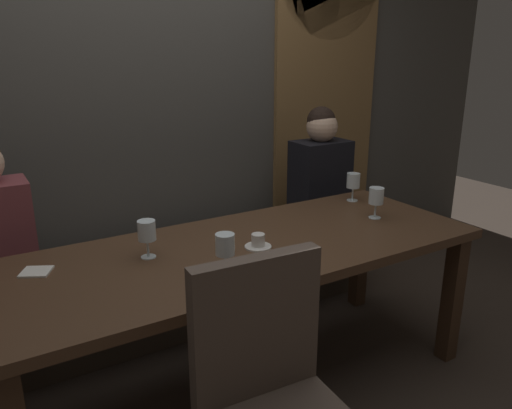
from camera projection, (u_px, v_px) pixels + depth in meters
name	position (u px, v px, depth m)	size (l,w,h in m)	color
ground	(247.00, 384.00, 2.46)	(9.00, 9.00, 0.00)	#382D26
back_wall_tiled	(145.00, 64.00, 3.01)	(6.00, 0.12, 3.00)	#4C4944
arched_door	(326.00, 81.00, 3.66)	(0.90, 0.05, 2.55)	olive
dining_table	(247.00, 263.00, 2.26)	(2.20, 0.84, 0.74)	#412B1C
banquette_bench	(188.00, 287.00, 2.96)	(2.50, 0.44, 0.45)	#40352A
chair_near_side	(273.00, 395.00, 1.54)	(0.47, 0.47, 0.98)	#4C3321
diner_bearded	(320.00, 171.00, 3.25)	(0.36, 0.24, 0.79)	black
wine_glass_far_left	(147.00, 232.00, 2.07)	(0.08, 0.08, 0.16)	silver
wine_glass_end_right	(376.00, 197.00, 2.57)	(0.08, 0.08, 0.16)	silver
wine_glass_near_left	(225.00, 246.00, 1.92)	(0.08, 0.08, 0.16)	silver
wine_glass_center_front	(353.00, 182.00, 2.86)	(0.08, 0.08, 0.16)	silver
espresso_cup	(258.00, 242.00, 2.20)	(0.12, 0.12, 0.06)	white
folded_napkin	(36.00, 272.00, 1.96)	(0.11, 0.10, 0.01)	silver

